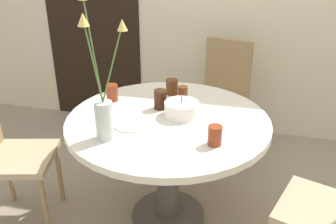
{
  "coord_description": "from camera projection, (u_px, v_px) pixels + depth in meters",
  "views": [
    {
      "loc": [
        0.45,
        -1.88,
        1.68
      ],
      "look_at": [
        0.0,
        0.0,
        0.76
      ],
      "focal_mm": 40.0,
      "sensor_mm": 36.0,
      "label": 1
    }
  ],
  "objects": [
    {
      "name": "chair_right_flank",
      "position": [
        4.0,
        147.0,
        2.23
      ],
      "size": [
        0.49,
        0.49,
        0.93
      ],
      "rotation": [
        0.0,
        0.0,
        1.82
      ],
      "color": "tan",
      "rests_on": "ground_plane"
    },
    {
      "name": "drink_glass_3",
      "position": [
        215.0,
        135.0,
        1.87
      ],
      "size": [
        0.07,
        0.07,
        0.1
      ],
      "color": "maroon",
      "rests_on": "dining_table"
    },
    {
      "name": "doorway_panel",
      "position": [
        92.0,
        14.0,
        3.41
      ],
      "size": [
        0.9,
        0.01,
        2.05
      ],
      "color": "black",
      "rests_on": "ground_plane"
    },
    {
      "name": "drink_glass_0",
      "position": [
        112.0,
        93.0,
        2.37
      ],
      "size": [
        0.07,
        0.07,
        0.11
      ],
      "color": "maroon",
      "rests_on": "dining_table"
    },
    {
      "name": "side_plate",
      "position": [
        132.0,
        124.0,
        2.08
      ],
      "size": [
        0.2,
        0.2,
        0.01
      ],
      "color": "white",
      "rests_on": "dining_table"
    },
    {
      "name": "dining_table",
      "position": [
        168.0,
        139.0,
        2.22
      ],
      "size": [
        1.18,
        1.18,
        0.72
      ],
      "color": "silver",
      "rests_on": "ground_plane"
    },
    {
      "name": "ground_plane",
      "position": [
        168.0,
        216.0,
        2.47
      ],
      "size": [
        16.0,
        16.0,
        0.0
      ],
      "primitive_type": "plane",
      "color": "gray"
    },
    {
      "name": "flower_vase",
      "position": [
        103.0,
        100.0,
        1.86
      ],
      "size": [
        0.21,
        0.15,
        0.74
      ],
      "color": "silver",
      "rests_on": "dining_table"
    },
    {
      "name": "drink_glass_1",
      "position": [
        160.0,
        99.0,
        2.26
      ],
      "size": [
        0.08,
        0.08,
        0.12
      ],
      "color": "#33190C",
      "rests_on": "dining_table"
    },
    {
      "name": "birthday_cake",
      "position": [
        181.0,
        109.0,
        2.17
      ],
      "size": [
        0.2,
        0.2,
        0.13
      ],
      "color": "white",
      "rests_on": "dining_table"
    },
    {
      "name": "chair_far_back",
      "position": [
        222.0,
        91.0,
        3.03
      ],
      "size": [
        0.48,
        0.48,
        0.93
      ],
      "rotation": [
        0.0,
        0.0,
        -0.23
      ],
      "color": "tan",
      "rests_on": "ground_plane"
    },
    {
      "name": "drink_glass_2",
      "position": [
        183.0,
        95.0,
        2.33
      ],
      "size": [
        0.06,
        0.06,
        0.11
      ],
      "color": "#51280F",
      "rests_on": "dining_table"
    },
    {
      "name": "drink_glass_4",
      "position": [
        172.0,
        87.0,
        2.47
      ],
      "size": [
        0.08,
        0.08,
        0.1
      ],
      "color": "#51280F",
      "rests_on": "dining_table"
    }
  ]
}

